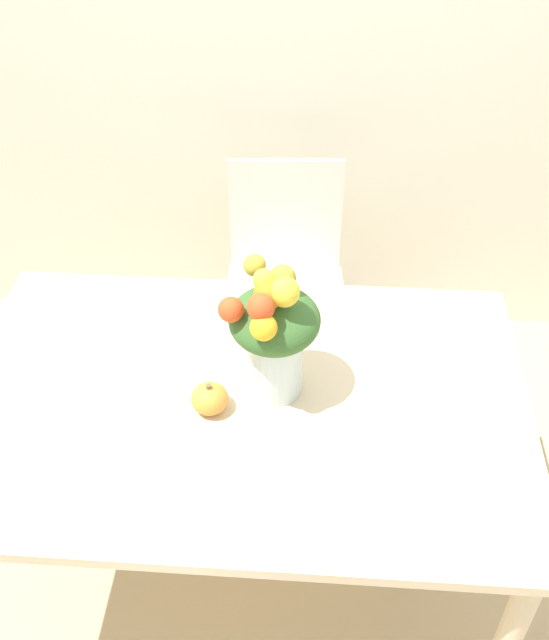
{
  "coord_description": "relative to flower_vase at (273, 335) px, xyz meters",
  "views": [
    {
      "loc": [
        0.17,
        -1.27,
        2.14
      ],
      "look_at": [
        0.08,
        0.04,
        0.99
      ],
      "focal_mm": 42.0,
      "sensor_mm": 36.0,
      "label": 1
    }
  ],
  "objects": [
    {
      "name": "dining_table",
      "position": [
        -0.08,
        -0.04,
        -0.28
      ],
      "size": [
        1.43,
        0.94,
        0.77
      ],
      "color": "beige",
      "rests_on": "ground_plane"
    },
    {
      "name": "pumpkin",
      "position": [
        -0.15,
        -0.08,
        -0.15
      ],
      "size": [
        0.09,
        0.09,
        0.08
      ],
      "color": "gold",
      "rests_on": "dining_table"
    },
    {
      "name": "flower_vase",
      "position": [
        0.0,
        0.0,
        0.0
      ],
      "size": [
        0.23,
        0.24,
        0.38
      ],
      "color": "silver",
      "rests_on": "dining_table"
    },
    {
      "name": "dining_chair_near_window",
      "position": [
        -0.01,
        0.81,
        -0.48
      ],
      "size": [
        0.45,
        0.45,
        0.89
      ],
      "rotation": [
        0.0,
        0.0,
        0.07
      ],
      "color": "white",
      "rests_on": "ground_plane"
    },
    {
      "name": "ground_plane",
      "position": [
        -0.08,
        -0.04,
        -0.95
      ],
      "size": [
        12.0,
        12.0,
        0.0
      ],
      "primitive_type": "plane",
      "color": "tan"
    }
  ]
}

